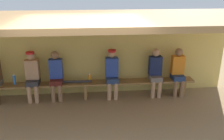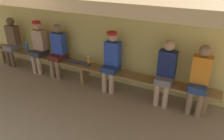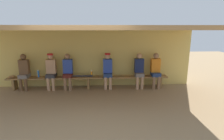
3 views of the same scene
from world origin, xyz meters
TOP-DOWN VIEW (x-y plane):
  - ground_plane at (0.00, 0.00)m, footprint 24.00×24.00m
  - back_wall at (0.00, 2.00)m, footprint 8.00×0.20m
  - bench at (0.00, 1.55)m, footprint 6.00×0.36m
  - player_in_red at (-1.37, 1.55)m, footprint 0.34×0.42m
  - player_middle at (0.73, 1.55)m, footprint 0.34×0.42m
  - player_with_sunglasses at (-2.35, 1.55)m, footprint 0.34×0.42m
  - player_in_blue at (-0.76, 1.55)m, footprint 0.34×0.42m
  - player_in_white at (1.93, 1.55)m, footprint 0.34×0.42m
  - player_rightmost at (2.56, 1.55)m, footprint 0.34×0.42m
  - water_bottle_clear at (0.12, 1.59)m, footprint 0.07×0.07m
  - water_bottle_green at (-1.86, 1.58)m, footprint 0.07×0.07m
  - baseball_glove_dark_brown at (-2.80, 1.53)m, footprint 0.28×0.22m
  - baseball_bat at (-0.23, 1.55)m, footprint 0.80×0.09m

SIDE VIEW (x-z plane):
  - ground_plane at x=0.00m, z-range 0.00..0.00m
  - bench at x=0.00m, z-range 0.16..0.62m
  - baseball_bat at x=-0.23m, z-range 0.46..0.53m
  - baseball_glove_dark_brown at x=-2.80m, z-range 0.46..0.55m
  - water_bottle_clear at x=0.12m, z-range 0.45..0.68m
  - water_bottle_green at x=-1.86m, z-range 0.45..0.73m
  - player_with_sunglasses at x=-2.35m, z-range 0.06..1.40m
  - player_in_blue at x=-0.76m, z-range 0.06..1.40m
  - player_in_white at x=1.93m, z-range 0.06..1.40m
  - player_rightmost at x=2.56m, z-range 0.06..1.40m
  - player_in_red at x=-1.37m, z-range 0.07..1.42m
  - player_middle at x=0.73m, z-range 0.07..1.42m
  - back_wall at x=0.00m, z-range 0.00..2.20m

